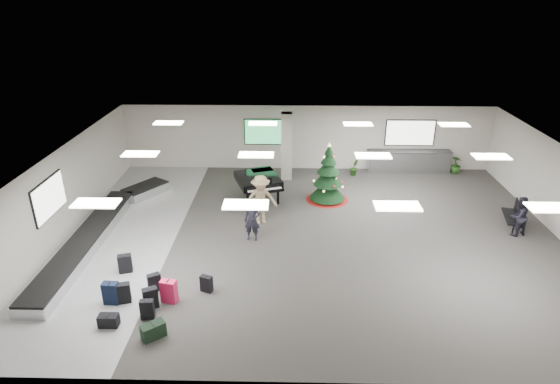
{
  "coord_description": "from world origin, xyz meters",
  "views": [
    {
      "loc": [
        -0.84,
        -15.16,
        8.43
      ],
      "look_at": [
        -1.2,
        1.0,
        1.31
      ],
      "focal_mm": 30.0,
      "sensor_mm": 36.0,
      "label": 1
    }
  ],
  "objects_px": {
    "potted_plant_left": "(354,167)",
    "potted_plant_right": "(456,165)",
    "traveler_b": "(261,200)",
    "service_counter": "(408,161)",
    "pink_suitcase": "(169,291)",
    "grand_piano": "(258,181)",
    "christmas_tree": "(328,181)",
    "bench": "(515,214)",
    "baggage_carousel": "(100,229)",
    "traveler_bench": "(519,216)",
    "traveler_a": "(252,220)"
  },
  "relations": [
    {
      "from": "pink_suitcase",
      "to": "traveler_a",
      "type": "relative_size",
      "value": 0.47
    },
    {
      "from": "grand_piano",
      "to": "potted_plant_right",
      "type": "distance_m",
      "value": 10.04
    },
    {
      "from": "baggage_carousel",
      "to": "traveler_bench",
      "type": "height_order",
      "value": "traveler_bench"
    },
    {
      "from": "grand_piano",
      "to": "potted_plant_left",
      "type": "height_order",
      "value": "grand_piano"
    },
    {
      "from": "traveler_b",
      "to": "traveler_bench",
      "type": "xyz_separation_m",
      "value": [
        9.47,
        -0.77,
        -0.21
      ]
    },
    {
      "from": "service_counter",
      "to": "pink_suitcase",
      "type": "xyz_separation_m",
      "value": [
        -9.31,
        -10.68,
        -0.19
      ]
    },
    {
      "from": "baggage_carousel",
      "to": "bench",
      "type": "height_order",
      "value": "bench"
    },
    {
      "from": "christmas_tree",
      "to": "potted_plant_left",
      "type": "bearing_deg",
      "value": 62.79
    },
    {
      "from": "potted_plant_left",
      "to": "potted_plant_right",
      "type": "height_order",
      "value": "potted_plant_right"
    },
    {
      "from": "traveler_b",
      "to": "service_counter",
      "type": "bearing_deg",
      "value": 25.02
    },
    {
      "from": "baggage_carousel",
      "to": "pink_suitcase",
      "type": "height_order",
      "value": "pink_suitcase"
    },
    {
      "from": "christmas_tree",
      "to": "grand_piano",
      "type": "distance_m",
      "value": 2.95
    },
    {
      "from": "christmas_tree",
      "to": "potted_plant_right",
      "type": "relative_size",
      "value": 2.96
    },
    {
      "from": "pink_suitcase",
      "to": "bench",
      "type": "relative_size",
      "value": 0.47
    },
    {
      "from": "bench",
      "to": "traveler_a",
      "type": "bearing_deg",
      "value": -159.2
    },
    {
      "from": "potted_plant_left",
      "to": "baggage_carousel",
      "type": "bearing_deg",
      "value": -148.52
    },
    {
      "from": "traveler_b",
      "to": "potted_plant_left",
      "type": "bearing_deg",
      "value": 36.37
    },
    {
      "from": "grand_piano",
      "to": "traveler_b",
      "type": "xyz_separation_m",
      "value": [
        0.23,
        -2.15,
        0.1
      ]
    },
    {
      "from": "potted_plant_left",
      "to": "traveler_a",
      "type": "bearing_deg",
      "value": -124.61
    },
    {
      "from": "service_counter",
      "to": "baggage_carousel",
      "type": "bearing_deg",
      "value": -152.33
    },
    {
      "from": "traveler_a",
      "to": "potted_plant_right",
      "type": "bearing_deg",
      "value": 39.6
    },
    {
      "from": "baggage_carousel",
      "to": "bench",
      "type": "relative_size",
      "value": 6.28
    },
    {
      "from": "baggage_carousel",
      "to": "potted_plant_right",
      "type": "height_order",
      "value": "potted_plant_right"
    },
    {
      "from": "service_counter",
      "to": "traveler_bench",
      "type": "xyz_separation_m",
      "value": [
        2.52,
        -6.41,
        0.22
      ]
    },
    {
      "from": "baggage_carousel",
      "to": "service_counter",
      "type": "distance_m",
      "value": 14.5
    },
    {
      "from": "pink_suitcase",
      "to": "grand_piano",
      "type": "distance_m",
      "value": 7.52
    },
    {
      "from": "grand_piano",
      "to": "potted_plant_left",
      "type": "xyz_separation_m",
      "value": [
        4.44,
        2.94,
        -0.48
      ]
    },
    {
      "from": "bench",
      "to": "traveler_b",
      "type": "distance_m",
      "value": 9.66
    },
    {
      "from": "baggage_carousel",
      "to": "service_counter",
      "type": "height_order",
      "value": "service_counter"
    },
    {
      "from": "bench",
      "to": "traveler_b",
      "type": "xyz_separation_m",
      "value": [
        -9.65,
        0.11,
        0.45
      ]
    },
    {
      "from": "grand_piano",
      "to": "potted_plant_left",
      "type": "distance_m",
      "value": 5.34
    },
    {
      "from": "traveler_bench",
      "to": "potted_plant_left",
      "type": "distance_m",
      "value": 7.88
    },
    {
      "from": "pink_suitcase",
      "to": "bench",
      "type": "bearing_deg",
      "value": 34.72
    },
    {
      "from": "bench",
      "to": "potted_plant_left",
      "type": "xyz_separation_m",
      "value": [
        -5.44,
        5.2,
        -0.12
      ]
    },
    {
      "from": "bench",
      "to": "baggage_carousel",
      "type": "bearing_deg",
      "value": -162.66
    },
    {
      "from": "pink_suitcase",
      "to": "traveler_bench",
      "type": "bearing_deg",
      "value": 32.23
    },
    {
      "from": "traveler_b",
      "to": "potted_plant_right",
      "type": "distance_m",
      "value": 10.75
    },
    {
      "from": "christmas_tree",
      "to": "baggage_carousel",
      "type": "bearing_deg",
      "value": -159.07
    },
    {
      "from": "potted_plant_left",
      "to": "traveler_b",
      "type": "bearing_deg",
      "value": -129.6
    },
    {
      "from": "christmas_tree",
      "to": "traveler_a",
      "type": "xyz_separation_m",
      "value": [
        -2.95,
        -3.54,
        -0.11
      ]
    },
    {
      "from": "traveler_a",
      "to": "traveler_bench",
      "type": "xyz_separation_m",
      "value": [
        9.69,
        0.57,
        -0.01
      ]
    },
    {
      "from": "traveler_b",
      "to": "grand_piano",
      "type": "bearing_deg",
      "value": 82.01
    },
    {
      "from": "baggage_carousel",
      "to": "traveler_a",
      "type": "distance_m",
      "value": 5.7
    },
    {
      "from": "traveler_bench",
      "to": "traveler_a",
      "type": "bearing_deg",
      "value": -15.93
    },
    {
      "from": "christmas_tree",
      "to": "grand_piano",
      "type": "height_order",
      "value": "christmas_tree"
    },
    {
      "from": "traveler_a",
      "to": "potted_plant_right",
      "type": "relative_size",
      "value": 1.78
    },
    {
      "from": "potted_plant_right",
      "to": "grand_piano",
      "type": "bearing_deg",
      "value": -160.56
    },
    {
      "from": "potted_plant_right",
      "to": "potted_plant_left",
      "type": "bearing_deg",
      "value": -175.5
    },
    {
      "from": "traveler_a",
      "to": "traveler_b",
      "type": "height_order",
      "value": "traveler_b"
    },
    {
      "from": "service_counter",
      "to": "potted_plant_right",
      "type": "xyz_separation_m",
      "value": [
        2.29,
        -0.15,
        -0.11
      ]
    }
  ]
}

